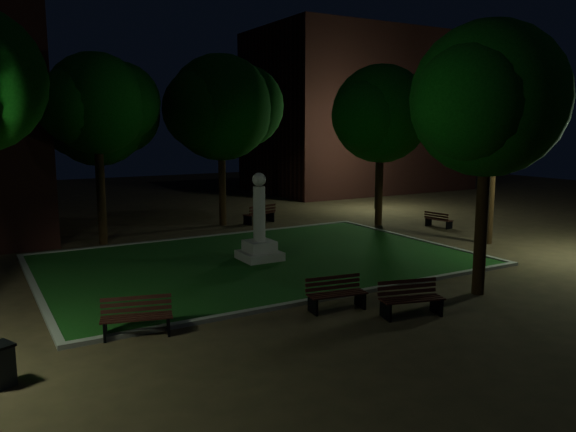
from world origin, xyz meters
name	(u,v)px	position (x,y,z in m)	size (l,w,h in m)	color
ground	(287,274)	(0.00, 0.00, 0.00)	(80.00, 80.00, 0.00)	#40331F
lawn	(260,260)	(0.00, 2.00, 0.04)	(15.00, 10.00, 0.08)	#174815
lawn_kerb	(260,260)	(0.00, 2.00, 0.06)	(15.40, 10.40, 0.12)	slate
monument	(259,236)	(0.00, 2.00, 0.96)	(1.40, 1.40, 3.20)	gray
building_far	(358,113)	(18.00, 20.00, 6.00)	(16.00, 10.00, 12.00)	#49201A
tree_north_wl	(99,104)	(-4.19, 8.14, 5.84)	(5.06, 4.13, 7.92)	black
tree_north_er	(223,108)	(2.08, 9.85, 5.83)	(6.35, 5.18, 8.43)	black
tree_ne	(383,114)	(8.95, 6.01, 5.53)	(5.91, 4.83, 7.95)	black
tree_east	(497,114)	(10.02, 0.04, 5.42)	(5.66, 4.62, 7.73)	black
tree_se	(491,99)	(3.87, -4.85, 5.67)	(5.39, 4.40, 7.88)	black
tree_far_north	(100,117)	(-3.71, 10.34, 5.33)	(5.37, 4.39, 7.53)	black
lamppost_ne	(377,160)	(12.12, 10.32, 2.97)	(1.18, 0.28, 4.21)	black
bench_near_left	(336,294)	(-0.72, -3.93, 0.42)	(1.69, 0.80, 0.89)	black
bench_near_right	(410,300)	(0.68, -5.31, 0.43)	(1.77, 0.98, 0.92)	black
bench_west_near	(137,318)	(-5.90, -3.11, 0.43)	(1.74, 0.99, 0.91)	black
bench_right_side	(438,220)	(10.86, 3.89, 0.36)	(0.70, 1.45, 0.76)	black
bench_far_side	(260,215)	(3.81, 9.37, 0.45)	(1.84, 1.02, 0.96)	black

